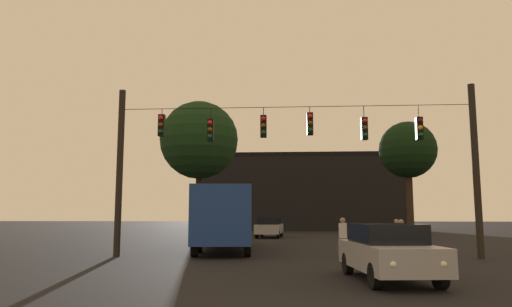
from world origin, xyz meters
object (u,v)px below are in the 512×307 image
car_near_right (388,251)px  car_far_left (269,227)px  tree_behind_building (199,140)px  pedestrian_crossing_right (343,235)px  tree_left_silhouette (408,151)px  city_bus (225,212)px  pedestrian_crossing_center (397,234)px  pedestrian_crossing_left (402,236)px

car_near_right → car_far_left: (-4.06, 23.02, 0.00)m
car_near_right → tree_behind_building: tree_behind_building is taller
pedestrian_crossing_right → tree_left_silhouette: size_ratio=0.18×
tree_behind_building → car_near_right: bearing=-66.9°
city_bus → pedestrian_crossing_center: (8.22, -1.99, -0.99)m
city_bus → tree_behind_building: bearing=107.5°
car_near_right → tree_left_silhouette: 25.75m
car_near_right → car_far_left: 23.38m
pedestrian_crossing_left → tree_left_silhouette: tree_left_silhouette is taller
car_far_left → pedestrian_crossing_left: 17.24m
pedestrian_crossing_right → tree_left_silhouette: bearing=67.7°
city_bus → tree_behind_building: tree_behind_building is taller
pedestrian_crossing_center → pedestrian_crossing_left: bearing=-97.7°
tree_left_silhouette → car_near_right: bearing=-105.9°
pedestrian_crossing_left → tree_left_silhouette: (4.83, 17.20, 5.88)m
city_bus → tree_behind_building: (-3.49, 11.08, 5.55)m
car_near_right → tree_behind_building: (-9.41, 22.02, 6.62)m
pedestrian_crossing_center → tree_left_silhouette: size_ratio=0.17×
car_far_left → tree_left_silhouette: size_ratio=0.49×
pedestrian_crossing_right → pedestrian_crossing_left: bearing=13.8°
pedestrian_crossing_center → tree_left_silhouette: bearing=73.3°
tree_left_silhouette → tree_behind_building: 16.41m
city_bus → car_near_right: (5.92, -10.94, -1.07)m
car_far_left → city_bus: bearing=-98.7°
tree_behind_building → pedestrian_crossing_right: bearing=-60.4°
city_bus → tree_left_silhouette: size_ratio=1.24×
city_bus → car_near_right: size_ratio=2.51×
car_far_left → car_near_right: bearing=-80.0°
tree_left_silhouette → tree_behind_building: tree_behind_building is taller
pedestrian_crossing_right → car_far_left: bearing=102.1°
tree_left_silhouette → pedestrian_crossing_left: bearing=-105.7°
pedestrian_crossing_left → pedestrian_crossing_center: size_ratio=1.01×
car_near_right → tree_behind_building: size_ratio=0.43×
pedestrian_crossing_right → tree_left_silhouette: 20.12m
pedestrian_crossing_right → tree_behind_building: size_ratio=0.16×
pedestrian_crossing_right → tree_left_silhouette: tree_left_silhouette is taller
pedestrian_crossing_left → car_near_right: bearing=-106.4°
car_far_left → tree_behind_building: (-5.35, -1.01, 6.62)m
car_far_left → pedestrian_crossing_right: size_ratio=2.70×
city_bus → car_near_right: 12.48m
pedestrian_crossing_left → car_far_left: bearing=110.7°
tree_behind_building → car_far_left: bearing=10.6°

